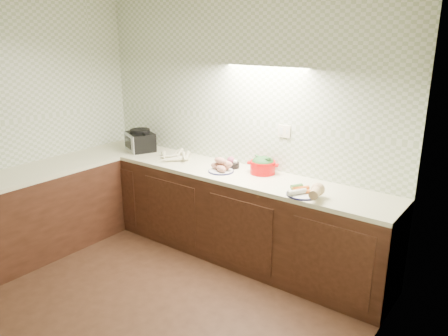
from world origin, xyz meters
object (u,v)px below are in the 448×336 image
Objects in this scene: toaster_oven at (140,141)px; sweet_potato_plate at (222,167)px; veg_plate at (309,191)px; onion_bowl at (232,164)px; dutch_oven at (263,165)px; parsnip_pile at (174,156)px.

sweet_potato_plate is at bearing 20.40° from toaster_oven.
sweet_potato_plate is 1.02m from veg_plate.
onion_bowl is 1.04m from veg_plate.
dutch_oven is at bearing 4.48° from onion_bowl.
toaster_oven reaches higher than onion_bowl.
parsnip_pile is 1.08m from dutch_oven.
onion_bowl reaches higher than parsnip_pile.
toaster_oven is 1.39× the size of dutch_oven.
parsnip_pile is 1.30× the size of veg_plate.
toaster_oven is at bearing 167.85° from dutch_oven.
sweet_potato_plate is (0.71, -0.06, 0.02)m from parsnip_pile.
dutch_oven is at bearing 7.48° from parsnip_pile.
onion_bowl is (0.71, 0.11, 0.01)m from parsnip_pile.
toaster_oven is 1.28m from onion_bowl.
parsnip_pile is at bearing 175.13° from sweet_potato_plate.
toaster_oven reaches higher than sweet_potato_plate.
toaster_oven is 2.89× the size of onion_bowl.
veg_plate is at bearing -40.62° from dutch_oven.
onion_bowl is 0.45× the size of veg_plate.
toaster_oven is 2.29m from veg_plate.
toaster_oven reaches higher than veg_plate.
toaster_oven reaches higher than parsnip_pile.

